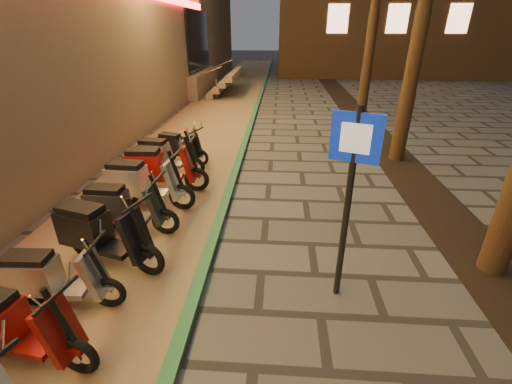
# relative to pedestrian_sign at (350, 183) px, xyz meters

# --- Properties ---
(ground) EXTENTS (120.00, 120.00, 0.00)m
(ground) POSITION_rel_pedestrian_sign_xyz_m (-1.09, -1.29, -1.73)
(ground) COLOR #474442
(ground) RESTS_ON ground
(parking_strip) EXTENTS (3.40, 60.00, 0.01)m
(parking_strip) POSITION_rel_pedestrian_sign_xyz_m (-3.69, 8.71, -1.72)
(parking_strip) COLOR #8C7251
(parking_strip) RESTS_ON ground
(green_curb) EXTENTS (0.18, 60.00, 0.10)m
(green_curb) POSITION_rel_pedestrian_sign_xyz_m (-1.99, 8.71, -1.68)
(green_curb) COLOR #2A7040
(green_curb) RESTS_ON ground
(planting_strip) EXTENTS (1.20, 40.00, 0.02)m
(planting_strip) POSITION_rel_pedestrian_sign_xyz_m (2.51, 3.71, -1.72)
(planting_strip) COLOR black
(planting_strip) RESTS_ON ground
(pedestrian_sign) EXTENTS (0.56, 0.24, 2.67)m
(pedestrian_sign) POSITION_rel_pedestrian_sign_xyz_m (0.00, 0.00, 0.00)
(pedestrian_sign) COLOR black
(pedestrian_sign) RESTS_ON ground
(scooter_4) EXTENTS (1.63, 0.69, 1.15)m
(scooter_4) POSITION_rel_pedestrian_sign_xyz_m (-3.73, -1.33, -1.23)
(scooter_4) COLOR black
(scooter_4) RESTS_ON ground
(scooter_5) EXTENTS (1.54, 0.54, 1.08)m
(scooter_5) POSITION_rel_pedestrian_sign_xyz_m (-3.82, -0.51, -1.26)
(scooter_5) COLOR black
(scooter_5) RESTS_ON ground
(scooter_6) EXTENTS (1.81, 0.92, 1.28)m
(scooter_6) POSITION_rel_pedestrian_sign_xyz_m (-3.63, 0.46, -1.17)
(scooter_6) COLOR black
(scooter_6) RESTS_ON ground
(scooter_7) EXTENTS (1.67, 0.59, 1.18)m
(scooter_7) POSITION_rel_pedestrian_sign_xyz_m (-3.69, 1.39, -1.22)
(scooter_7) COLOR black
(scooter_7) RESTS_ON ground
(scooter_8) EXTENTS (1.83, 0.64, 1.29)m
(scooter_8) POSITION_rel_pedestrian_sign_xyz_m (-3.70, 2.38, -1.17)
(scooter_8) COLOR black
(scooter_8) RESTS_ON ground
(scooter_9) EXTENTS (1.85, 0.65, 1.31)m
(scooter_9) POSITION_rel_pedestrian_sign_xyz_m (-3.62, 3.19, -1.16)
(scooter_9) COLOR black
(scooter_9) RESTS_ON ground
(scooter_10) EXTENTS (1.71, 0.67, 1.20)m
(scooter_10) POSITION_rel_pedestrian_sign_xyz_m (-3.78, 4.14, -1.21)
(scooter_10) COLOR black
(scooter_10) RESTS_ON ground
(scooter_11) EXTENTS (1.48, 0.76, 1.05)m
(scooter_11) POSITION_rel_pedestrian_sign_xyz_m (-3.68, 5.05, -1.27)
(scooter_11) COLOR black
(scooter_11) RESTS_ON ground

